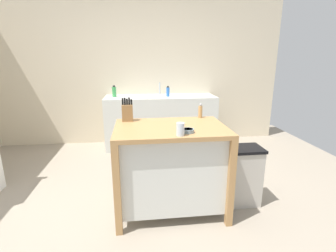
{
  "coord_description": "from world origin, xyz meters",
  "views": [
    {
      "loc": [
        -0.06,
        -2.28,
        1.51
      ],
      "look_at": [
        0.24,
        0.21,
        0.83
      ],
      "focal_mm": 26.81,
      "sensor_mm": 36.0,
      "label": 1
    }
  ],
  "objects_px": {
    "knife_block": "(127,112)",
    "bowl_stoneware_deep": "(188,131)",
    "pepper_grinder": "(200,111)",
    "trash_bin": "(243,175)",
    "drinking_cup": "(180,129)",
    "kitchen_island": "(170,164)",
    "bottle_spray_cleaner": "(168,92)",
    "bottle_dish_soap": "(114,92)",
    "sink_faucet": "(160,89)"
  },
  "relations": [
    {
      "from": "kitchen_island",
      "to": "knife_block",
      "type": "height_order",
      "value": "knife_block"
    },
    {
      "from": "kitchen_island",
      "to": "drinking_cup",
      "type": "height_order",
      "value": "drinking_cup"
    },
    {
      "from": "knife_block",
      "to": "drinking_cup",
      "type": "relative_size",
      "value": 2.21
    },
    {
      "from": "pepper_grinder",
      "to": "sink_faucet",
      "type": "xyz_separation_m",
      "value": [
        -0.28,
        1.78,
        0.04
      ]
    },
    {
      "from": "pepper_grinder",
      "to": "trash_bin",
      "type": "bearing_deg",
      "value": -37.24
    },
    {
      "from": "bowl_stoneware_deep",
      "to": "pepper_grinder",
      "type": "relative_size",
      "value": 0.7
    },
    {
      "from": "knife_block",
      "to": "bowl_stoneware_deep",
      "type": "height_order",
      "value": "knife_block"
    },
    {
      "from": "sink_faucet",
      "to": "kitchen_island",
      "type": "bearing_deg",
      "value": -92.37
    },
    {
      "from": "bottle_spray_cleaner",
      "to": "knife_block",
      "type": "bearing_deg",
      "value": -110.6
    },
    {
      "from": "kitchen_island",
      "to": "pepper_grinder",
      "type": "bearing_deg",
      "value": 40.84
    },
    {
      "from": "knife_block",
      "to": "pepper_grinder",
      "type": "xyz_separation_m",
      "value": [
        0.78,
        0.05,
        -0.02
      ]
    },
    {
      "from": "trash_bin",
      "to": "pepper_grinder",
      "type": "bearing_deg",
      "value": 142.76
    },
    {
      "from": "pepper_grinder",
      "to": "sink_faucet",
      "type": "relative_size",
      "value": 0.72
    },
    {
      "from": "trash_bin",
      "to": "knife_block",
      "type": "bearing_deg",
      "value": 167.66
    },
    {
      "from": "pepper_grinder",
      "to": "sink_faucet",
      "type": "height_order",
      "value": "sink_faucet"
    },
    {
      "from": "bowl_stoneware_deep",
      "to": "trash_bin",
      "type": "height_order",
      "value": "bowl_stoneware_deep"
    },
    {
      "from": "kitchen_island",
      "to": "trash_bin",
      "type": "distance_m",
      "value": 0.79
    },
    {
      "from": "bottle_spray_cleaner",
      "to": "bottle_dish_soap",
      "type": "relative_size",
      "value": 0.92
    },
    {
      "from": "bowl_stoneware_deep",
      "to": "pepper_grinder",
      "type": "distance_m",
      "value": 0.6
    },
    {
      "from": "trash_bin",
      "to": "bottle_dish_soap",
      "type": "xyz_separation_m",
      "value": [
        -1.46,
        1.97,
        0.65
      ]
    },
    {
      "from": "knife_block",
      "to": "trash_bin",
      "type": "distance_m",
      "value": 1.38
    },
    {
      "from": "kitchen_island",
      "to": "bottle_dish_soap",
      "type": "height_order",
      "value": "bottle_dish_soap"
    },
    {
      "from": "bowl_stoneware_deep",
      "to": "sink_faucet",
      "type": "xyz_separation_m",
      "value": [
        -0.04,
        2.32,
        0.09
      ]
    },
    {
      "from": "trash_bin",
      "to": "kitchen_island",
      "type": "bearing_deg",
      "value": -179.1
    },
    {
      "from": "pepper_grinder",
      "to": "bottle_dish_soap",
      "type": "relative_size",
      "value": 0.83
    },
    {
      "from": "knife_block",
      "to": "bottle_dish_soap",
      "type": "xyz_separation_m",
      "value": [
        -0.28,
        1.71,
        -0.0
      ]
    },
    {
      "from": "knife_block",
      "to": "sink_faucet",
      "type": "height_order",
      "value": "knife_block"
    },
    {
      "from": "pepper_grinder",
      "to": "bowl_stoneware_deep",
      "type": "bearing_deg",
      "value": -114.39
    },
    {
      "from": "kitchen_island",
      "to": "trash_bin",
      "type": "relative_size",
      "value": 1.69
    },
    {
      "from": "pepper_grinder",
      "to": "bottle_dish_soap",
      "type": "height_order",
      "value": "bottle_dish_soap"
    },
    {
      "from": "drinking_cup",
      "to": "trash_bin",
      "type": "relative_size",
      "value": 0.18
    },
    {
      "from": "kitchen_island",
      "to": "bottle_spray_cleaner",
      "type": "bearing_deg",
      "value": 83.74
    },
    {
      "from": "bottle_dish_soap",
      "to": "bowl_stoneware_deep",
      "type": "bearing_deg",
      "value": -69.76
    },
    {
      "from": "sink_faucet",
      "to": "bottle_dish_soap",
      "type": "relative_size",
      "value": 1.15
    },
    {
      "from": "bowl_stoneware_deep",
      "to": "trash_bin",
      "type": "relative_size",
      "value": 0.17
    },
    {
      "from": "knife_block",
      "to": "bowl_stoneware_deep",
      "type": "xyz_separation_m",
      "value": [
        0.54,
        -0.49,
        -0.07
      ]
    },
    {
      "from": "drinking_cup",
      "to": "trash_bin",
      "type": "distance_m",
      "value": 1.01
    },
    {
      "from": "drinking_cup",
      "to": "trash_bin",
      "type": "xyz_separation_m",
      "value": [
        0.73,
        0.31,
        -0.62
      ]
    },
    {
      "from": "drinking_cup",
      "to": "bottle_spray_cleaner",
      "type": "bearing_deg",
      "value": 85.67
    },
    {
      "from": "bottle_spray_cleaner",
      "to": "sink_faucet",
      "type": "bearing_deg",
      "value": 128.14
    },
    {
      "from": "bowl_stoneware_deep",
      "to": "pepper_grinder",
      "type": "bearing_deg",
      "value": 65.61
    },
    {
      "from": "trash_bin",
      "to": "bottle_dish_soap",
      "type": "relative_size",
      "value": 3.3
    },
    {
      "from": "drinking_cup",
      "to": "trash_bin",
      "type": "height_order",
      "value": "drinking_cup"
    },
    {
      "from": "pepper_grinder",
      "to": "bottle_dish_soap",
      "type": "bearing_deg",
      "value": 122.48
    },
    {
      "from": "trash_bin",
      "to": "sink_faucet",
      "type": "distance_m",
      "value": 2.3
    },
    {
      "from": "sink_faucet",
      "to": "bottle_spray_cleaner",
      "type": "bearing_deg",
      "value": -51.86
    },
    {
      "from": "bowl_stoneware_deep",
      "to": "bottle_dish_soap",
      "type": "bearing_deg",
      "value": 110.24
    },
    {
      "from": "kitchen_island",
      "to": "sink_faucet",
      "type": "relative_size",
      "value": 4.85
    },
    {
      "from": "sink_faucet",
      "to": "trash_bin",
      "type": "bearing_deg",
      "value": -71.77
    },
    {
      "from": "kitchen_island",
      "to": "pepper_grinder",
      "type": "xyz_separation_m",
      "value": [
        0.37,
        0.32,
        0.46
      ]
    }
  ]
}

